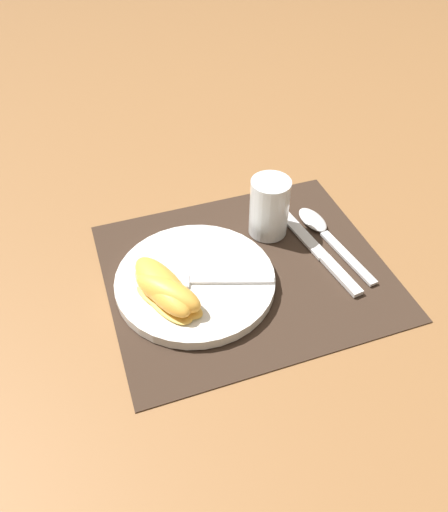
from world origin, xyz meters
TOP-DOWN VIEW (x-y plane):
  - ground_plane at (0.00, 0.00)m, footprint 3.00×3.00m
  - placemat at (0.00, 0.00)m, footprint 0.42×0.35m
  - plate at (-0.08, -0.01)m, footprint 0.23×0.23m
  - juice_glass at (0.06, 0.07)m, footprint 0.06×0.06m
  - knife at (0.12, -0.00)m, footprint 0.05×0.22m
  - spoon at (0.15, 0.04)m, footprint 0.05×0.19m
  - fork at (-0.08, -0.01)m, footprint 0.19×0.08m
  - citrus_wedge_0 at (-0.13, -0.02)m, footprint 0.09×0.14m
  - citrus_wedge_1 at (-0.13, -0.04)m, footprint 0.10×0.11m

SIDE VIEW (x-z plane):
  - ground_plane at x=0.00m, z-range 0.00..0.00m
  - placemat at x=0.00m, z-range 0.00..0.00m
  - knife at x=0.12m, z-range 0.00..0.01m
  - spoon at x=0.15m, z-range 0.00..0.01m
  - plate at x=-0.08m, z-range 0.00..0.02m
  - fork at x=-0.08m, z-range 0.02..0.02m
  - citrus_wedge_0 at x=-0.13m, z-range 0.02..0.05m
  - citrus_wedge_1 at x=-0.13m, z-range 0.02..0.06m
  - juice_glass at x=0.06m, z-range 0.00..0.10m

